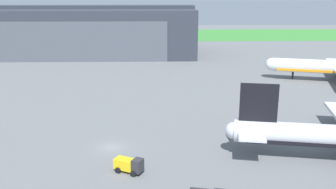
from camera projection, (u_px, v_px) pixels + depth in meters
ground_plane at (111, 147)px, 64.40m from camera, size 440.00×440.00×0.00m
grass_field_strip at (144, 35)px, 219.09m from camera, size 440.00×56.00×0.08m
maintenance_hangar at (79, 31)px, 153.59m from camera, size 91.27×35.84×19.14m
fuel_bowser at (129, 165)px, 55.40m from camera, size 4.52×3.42×2.28m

